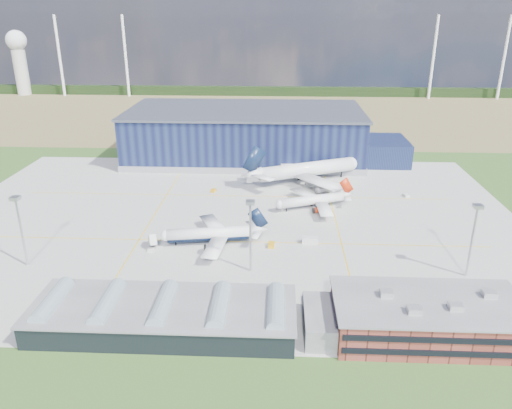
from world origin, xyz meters
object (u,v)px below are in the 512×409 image
(gse_tug_a, at_px, (271,245))
(gse_van_c, at_px, (247,289))
(airliner_red, at_px, (312,195))
(airliner_widebody, at_px, (307,162))
(gse_van_a, at_px, (310,240))
(car_b, at_px, (439,306))
(gse_van_b, at_px, (323,187))
(airstair, at_px, (153,243))
(hangar, at_px, (251,136))
(airliner_navy, at_px, (210,228))
(ops_building, at_px, (428,318))
(car_a, at_px, (243,301))
(light_mast_center, at_px, (250,225))
(gse_tug_b, at_px, (91,293))
(gse_cart_a, at_px, (406,195))
(gse_tug_c, at_px, (213,191))
(light_mast_west, at_px, (19,220))
(light_mast_east, at_px, (474,229))
(gse_cart_b, at_px, (280,208))

(gse_tug_a, distance_m, gse_van_c, 30.44)
(airliner_red, bearing_deg, airliner_widebody, -110.07)
(gse_van_a, relative_size, car_b, 1.31)
(gse_van_b, bearing_deg, gse_tug_a, -147.40)
(airstair, bearing_deg, hangar, 54.58)
(airliner_navy, relative_size, gse_tug_a, 10.86)
(ops_building, height_order, car_b, ops_building)
(gse_tug_a, bearing_deg, car_a, -100.31)
(gse_van_b, xyz_separation_m, airstair, (-61.36, -60.70, 0.67))
(airliner_red, bearing_deg, ops_building, 84.99)
(light_mast_center, xyz_separation_m, gse_tug_b, (-43.89, -16.00, -14.85))
(airliner_widebody, xyz_separation_m, gse_cart_a, (41.72, -17.19, -9.01))
(gse_tug_a, bearing_deg, airliner_navy, 177.89)
(car_a, bearing_deg, airliner_red, -23.36)
(light_mast_center, bearing_deg, gse_van_b, 69.61)
(ops_building, distance_m, car_b, 14.36)
(gse_tug_a, distance_m, gse_tug_c, 59.03)
(gse_van_c, relative_size, airstair, 0.92)
(light_mast_west, bearing_deg, gse_cart_a, 26.93)
(gse_tug_a, xyz_separation_m, gse_tug_c, (-26.46, 52.77, -0.09))
(airstair, bearing_deg, light_mast_east, -30.02)
(airliner_red, bearing_deg, gse_tug_c, -43.68)
(light_mast_west, xyz_separation_m, gse_van_c, (69.83, -13.07, -14.18))
(gse_van_a, bearing_deg, airliner_navy, 95.77)
(ops_building, relative_size, light_mast_center, 2.00)
(gse_tug_b, distance_m, gse_van_c, 43.83)
(airliner_widebody, relative_size, car_b, 14.52)
(gse_tug_c, xyz_separation_m, gse_cart_b, (29.41, -19.44, 0.03))
(hangar, bearing_deg, gse_van_c, -87.09)
(car_a, bearing_deg, gse_tug_a, -17.16)
(gse_tug_c, bearing_deg, airliner_navy, -67.89)
(car_b, bearing_deg, airliner_navy, 49.13)
(light_mast_west, distance_m, light_mast_east, 135.00)
(gse_van_c, bearing_deg, airliner_red, 5.55)
(gse_tug_a, distance_m, gse_van_a, 13.54)
(ops_building, bearing_deg, gse_tug_b, 171.05)
(hangar, distance_m, airliner_red, 78.48)
(gse_tug_c, distance_m, car_a, 89.59)
(airliner_widebody, relative_size, car_a, 17.45)
(ops_building, distance_m, light_mast_west, 119.33)
(gse_van_a, bearing_deg, airliner_widebody, 0.68)
(airliner_red, height_order, gse_cart_b, airliner_red)
(airliner_red, xyz_separation_m, gse_van_b, (6.22, 22.57, -4.50))
(gse_cart_a, bearing_deg, airstair, -163.42)
(ops_building, distance_m, gse_tug_c, 119.13)
(light_mast_west, height_order, gse_tug_b, light_mast_west)
(gse_van_b, distance_m, gse_van_c, 91.97)
(airliner_red, relative_size, car_b, 8.47)
(airliner_widebody, xyz_separation_m, gse_van_b, (6.75, -10.03, -8.53))
(hangar, relative_size, gse_tug_c, 50.48)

